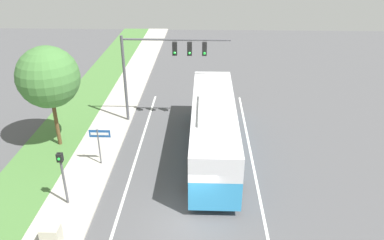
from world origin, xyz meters
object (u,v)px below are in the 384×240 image
object	(u,v)px
street_sign	(99,140)
pedestrian_signal	(62,171)
signal_gantry	(161,60)
utility_cabinet	(52,237)
bus	(213,126)

from	to	relation	value
street_sign	pedestrian_signal	bearing A→B (deg)	-102.77
signal_gantry	utility_cabinet	size ratio (longest dim) A/B	6.87
signal_gantry	bus	bearing A→B (deg)	-50.89
signal_gantry	pedestrian_signal	xyz separation A→B (m)	(-3.91, -9.69, -2.67)
bus	signal_gantry	xyz separation A→B (m)	(-3.61, 4.44, 2.76)
pedestrian_signal	street_sign	size ratio (longest dim) A/B	1.26
signal_gantry	street_sign	bearing A→B (deg)	-117.19
bus	signal_gantry	bearing A→B (deg)	129.11
signal_gantry	street_sign	world-z (taller)	signal_gantry
street_sign	utility_cabinet	bearing A→B (deg)	-94.20
signal_gantry	street_sign	xyz separation A→B (m)	(-3.06, -5.96, -3.03)
street_sign	utility_cabinet	distance (m)	6.83
signal_gantry	street_sign	size ratio (longest dim) A/B	3.06
pedestrian_signal	street_sign	bearing A→B (deg)	77.23
street_sign	utility_cabinet	xyz separation A→B (m)	(-0.49, -6.73, -1.07)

